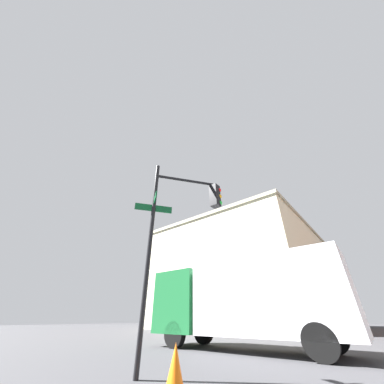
# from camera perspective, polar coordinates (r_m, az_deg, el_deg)

# --- Properties ---
(traffic_signal_near) EXTENTS (1.74, 2.33, 5.51)m
(traffic_signal_near) POSITION_cam_1_polar(r_m,az_deg,el_deg) (6.54, -2.22, -5.92)
(traffic_signal_near) COLOR black
(traffic_signal_near) RESTS_ON ground_plane
(building_stucco) EXTENTS (18.44, 25.95, 12.08)m
(building_stucco) POSITION_cam_1_polar(r_m,az_deg,el_deg) (35.12, 16.86, -21.74)
(building_stucco) COLOR beige
(building_stucco) RESTS_ON ground_plane
(box_truck_second) EXTENTS (8.35, 2.69, 3.24)m
(box_truck_second) POSITION_cam_1_polar(r_m,az_deg,el_deg) (10.34, 13.26, -26.23)
(box_truck_second) COLOR #19592D
(box_truck_second) RESTS_ON ground_plane
(traffic_cone) EXTENTS (0.36, 0.36, 0.73)m
(traffic_cone) POSITION_cam_1_polar(r_m,az_deg,el_deg) (4.57, -4.57, -40.04)
(traffic_cone) COLOR orange
(traffic_cone) RESTS_ON ground_plane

